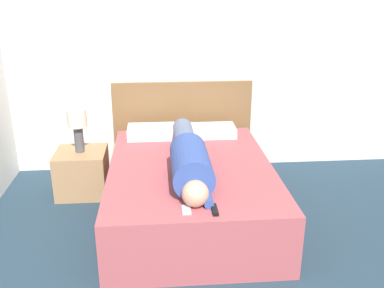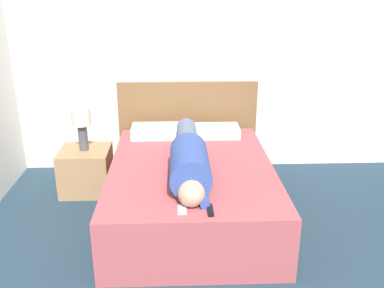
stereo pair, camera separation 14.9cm
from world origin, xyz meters
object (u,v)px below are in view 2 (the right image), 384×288
pillow_near_headboard (155,131)px  tv_remote (210,210)px  nightstand (86,170)px  table_lamp (82,122)px  pillow_second (217,131)px  bed (191,190)px  cell_phone (182,210)px  person_lying (189,158)px

pillow_near_headboard → tv_remote: 1.68m
nightstand → table_lamp: size_ratio=1.14×
pillow_near_headboard → pillow_second: (0.65, 0.00, -0.01)m
bed → pillow_second: bearing=69.0°
tv_remote → cell_phone: tv_remote is taller
table_lamp → person_lying: table_lamp is taller
table_lamp → cell_phone: (0.97, -1.39, -0.22)m
bed → pillow_second: 0.88m
person_lying → pillow_second: (0.32, 0.95, -0.08)m
table_lamp → nightstand: bearing=180.0°
nightstand → tv_remote: (1.17, -1.41, 0.30)m
nightstand → table_lamp: 0.52m
nightstand → tv_remote: bearing=-50.5°
person_lying → cell_phone: person_lying is taller
bed → person_lying: size_ratio=1.24×
nightstand → person_lying: 1.35m
bed → person_lying: person_lying is taller
person_lying → tv_remote: (0.13, -0.66, -0.12)m
tv_remote → cell_phone: (-0.20, 0.03, -0.01)m
bed → table_lamp: 1.30m
person_lying → bed: bearing=81.9°
nightstand → cell_phone: cell_phone is taller
cell_phone → pillow_near_headboard: bearing=99.1°
pillow_near_headboard → bed: bearing=-65.5°
cell_phone → bed: bearing=83.3°
pillow_near_headboard → pillow_second: bearing=0.0°
nightstand → cell_phone: bearing=-55.1°
pillow_second → nightstand: bearing=-171.4°
nightstand → person_lying: (1.04, -0.75, 0.42)m
pillow_second → cell_phone: (-0.39, -1.59, -0.04)m
pillow_near_headboard → tv_remote: size_ratio=3.29×
person_lying → tv_remote: bearing=-79.1°
nightstand → person_lying: bearing=-35.8°
table_lamp → cell_phone: table_lamp is taller
nightstand → table_lamp: bearing=0.0°
bed → pillow_second: (0.30, 0.77, 0.31)m
nightstand → table_lamp: (0.00, 0.00, 0.52)m
bed → pillow_near_headboard: pillow_near_headboard is taller
tv_remote → person_lying: bearing=100.9°
table_lamp → pillow_near_headboard: (0.71, 0.20, -0.17)m
nightstand → pillow_second: pillow_second is taller
person_lying → pillow_near_headboard: size_ratio=3.25×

